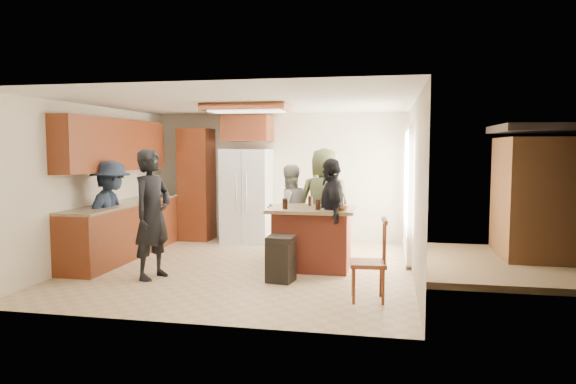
% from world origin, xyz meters
% --- Properties ---
extents(room_shell, '(8.00, 5.20, 5.00)m').
position_xyz_m(room_shell, '(4.37, 1.64, 0.87)').
color(room_shell, tan).
rests_on(room_shell, ground).
extents(person_front_left, '(0.64, 0.77, 1.81)m').
position_xyz_m(person_front_left, '(-1.09, -0.82, 0.91)').
color(person_front_left, black).
rests_on(person_front_left, ground).
extents(person_behind_left, '(0.88, 0.79, 1.55)m').
position_xyz_m(person_behind_left, '(0.50, 1.02, 0.77)').
color(person_behind_left, gray).
rests_on(person_behind_left, ground).
extents(person_behind_right, '(0.90, 0.59, 1.83)m').
position_xyz_m(person_behind_right, '(1.10, 0.97, 0.92)').
color(person_behind_right, '#3C4427').
rests_on(person_behind_right, ground).
extents(person_side_right, '(0.71, 1.07, 1.68)m').
position_xyz_m(person_side_right, '(1.31, 0.11, 0.84)').
color(person_side_right, black).
rests_on(person_side_right, ground).
extents(person_counter, '(0.51, 1.06, 1.63)m').
position_xyz_m(person_counter, '(-2.06, -0.22, 0.82)').
color(person_counter, '#182030').
rests_on(person_counter, ground).
extents(left_cabinetry, '(0.64, 3.00, 2.30)m').
position_xyz_m(left_cabinetry, '(-2.24, 0.40, 0.96)').
color(left_cabinetry, maroon).
rests_on(left_cabinetry, ground).
extents(back_wall_units, '(1.80, 0.60, 2.45)m').
position_xyz_m(back_wall_units, '(-1.33, 2.20, 1.38)').
color(back_wall_units, maroon).
rests_on(back_wall_units, ground).
extents(refrigerator, '(0.90, 0.76, 1.80)m').
position_xyz_m(refrigerator, '(-0.55, 2.12, 0.90)').
color(refrigerator, white).
rests_on(refrigerator, ground).
extents(kitchen_island, '(1.28, 1.03, 0.93)m').
position_xyz_m(kitchen_island, '(1.02, 0.20, 0.47)').
color(kitchen_island, '#933726').
rests_on(kitchen_island, ground).
extents(island_items, '(1.02, 0.65, 0.15)m').
position_xyz_m(island_items, '(1.19, 0.10, 0.97)').
color(island_items, silver).
rests_on(island_items, kitchen_island).
extents(trash_bin, '(0.39, 0.39, 0.63)m').
position_xyz_m(trash_bin, '(0.71, -0.66, 0.32)').
color(trash_bin, black).
rests_on(trash_bin, ground).
extents(spindle_chair, '(0.46, 0.46, 0.99)m').
position_xyz_m(spindle_chair, '(1.93, -1.31, 0.45)').
color(spindle_chair, maroon).
rests_on(spindle_chair, ground).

